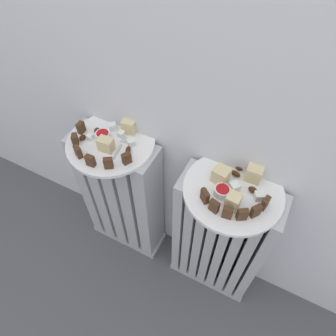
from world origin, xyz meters
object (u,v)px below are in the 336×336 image
radiator_left (123,198)px  jam_bowl_left (103,135)px  fork (120,146)px  plate_left (111,143)px  plate_right (233,191)px  radiator_right (218,241)px  jam_bowl_right (222,191)px

radiator_left → jam_bowl_left: jam_bowl_left is taller
fork → plate_left: bearing=173.4°
plate_left → plate_right: same height
fork → plate_right: bearing=0.7°
radiator_left → plate_right: size_ratio=2.18×
jam_bowl_left → fork: jam_bowl_left is taller
radiator_right → fork: bearing=-179.3°
plate_left → fork: size_ratio=2.94×
radiator_left → plate_right: (0.41, 0.00, 0.32)m
plate_right → jam_bowl_right: bearing=-129.6°
jam_bowl_right → fork: 0.35m
radiator_left → plate_left: (0.00, 0.00, 0.32)m
radiator_right → fork: size_ratio=6.41×
radiator_right → plate_right: (0.00, 0.00, 0.32)m
radiator_left → fork: (0.04, -0.00, 0.33)m
plate_right → jam_bowl_left: size_ratio=6.08×
jam_bowl_right → fork: size_ratio=0.46×
radiator_right → plate_right: 0.32m
radiator_right → jam_bowl_right: (-0.02, -0.03, 0.34)m
jam_bowl_right → radiator_left: bearing=175.6°
plate_left → plate_right: bearing=0.0°
radiator_right → plate_left: plate_left is taller
jam_bowl_left → plate_right: bearing=-0.0°
plate_right → fork: (-0.37, -0.00, 0.01)m
jam_bowl_right → plate_left: bearing=175.6°
jam_bowl_left → fork: size_ratio=0.48×
radiator_right → plate_left: bearing=180.0°
radiator_right → plate_right: plate_right is taller
radiator_right → radiator_left: bearing=180.0°
plate_right → radiator_right: bearing=0.0°
radiator_right → fork: 0.50m
plate_right → jam_bowl_right: jam_bowl_right is taller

